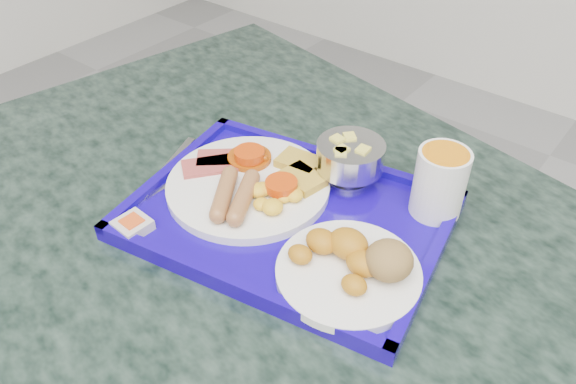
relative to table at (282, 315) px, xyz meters
The scene contains 9 objects.
table is the anchor object (origin of this frame).
tray 0.20m from the table, 90.85° to the left, with size 0.48×0.38×0.03m.
main_plate 0.23m from the table, 161.26° to the left, with size 0.24×0.24×0.04m.
bread_plate 0.26m from the table, ahead, with size 0.18×0.18×0.06m.
fruit_bowl 0.29m from the table, 79.78° to the left, with size 0.10×0.10×0.07m.
juice_cup 0.34m from the table, 43.98° to the left, with size 0.07×0.07×0.10m.
spoon 0.28m from the table, behind, with size 0.03×0.16×0.01m.
knife 0.30m from the table, behind, with size 0.01×0.18×0.00m, color silver.
jam_packet 0.29m from the table, 135.87° to the right, with size 0.05×0.05×0.02m.
Camera 1 is at (-0.35, 0.61, 1.29)m, focal length 35.00 mm.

